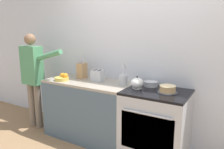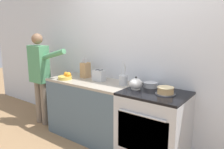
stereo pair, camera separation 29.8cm
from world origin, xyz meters
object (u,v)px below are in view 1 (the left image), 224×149
at_px(stove_range, 155,124).
at_px(utensil_crock, 123,80).
at_px(mixing_bowl, 151,84).
at_px(knife_block, 82,70).
at_px(toaster, 97,76).
at_px(person_baker, 33,73).
at_px(tea_kettle, 137,83).
at_px(layer_cake, 167,89).
at_px(fruit_bowl, 63,78).

bearing_deg(stove_range, utensil_crock, 172.66).
distance_m(mixing_bowl, knife_block, 1.12).
bearing_deg(toaster, person_baker, -168.39).
bearing_deg(person_baker, stove_range, -3.45).
bearing_deg(utensil_crock, person_baker, -171.35).
xyz_separation_m(stove_range, tea_kettle, (-0.26, -0.01, 0.52)).
distance_m(mixing_bowl, utensil_crock, 0.38).
bearing_deg(toaster, utensil_crock, 0.69).
relative_size(toaster, person_baker, 0.12).
bearing_deg(person_baker, utensil_crock, 0.45).
relative_size(tea_kettle, toaster, 1.05).
bearing_deg(toaster, stove_range, -3.67).
bearing_deg(knife_block, tea_kettle, -6.89).
height_order(toaster, person_baker, person_baker).
height_order(tea_kettle, person_baker, person_baker).
height_order(mixing_bowl, toaster, toaster).
relative_size(stove_range, mixing_bowl, 4.51).
relative_size(tea_kettle, person_baker, 0.13).
xyz_separation_m(tea_kettle, person_baker, (-1.81, -0.16, -0.02)).
height_order(tea_kettle, utensil_crock, utensil_crock).
distance_m(layer_cake, person_baker, 2.21).
bearing_deg(toaster, layer_cake, -3.07).
xyz_separation_m(tea_kettle, fruit_bowl, (-1.16, -0.15, -0.03)).
bearing_deg(stove_range, tea_kettle, -177.76).
relative_size(tea_kettle, mixing_bowl, 1.04).
xyz_separation_m(stove_range, utensil_crock, (-0.51, 0.07, 0.52)).
bearing_deg(utensil_crock, toaster, -179.31).
relative_size(tea_kettle, utensil_crock, 0.62).
relative_size(tea_kettle, fruit_bowl, 0.97).
relative_size(stove_range, knife_block, 2.72).
xyz_separation_m(stove_range, mixing_bowl, (-0.15, 0.19, 0.48)).
xyz_separation_m(knife_block, person_baker, (-0.80, -0.28, -0.07)).
bearing_deg(person_baker, toaster, 3.41).
relative_size(stove_range, layer_cake, 3.72).
relative_size(stove_range, tea_kettle, 4.35).
height_order(tea_kettle, knife_block, knife_block).
height_order(knife_block, utensil_crock, utensil_crock).
distance_m(stove_range, toaster, 1.08).
relative_size(stove_range, utensil_crock, 2.70).
bearing_deg(fruit_bowl, toaster, 24.46).
bearing_deg(knife_block, layer_cake, -4.41).
bearing_deg(stove_range, person_baker, -175.24).
bearing_deg(layer_cake, person_baker, -175.46).
distance_m(layer_cake, knife_block, 1.40).
relative_size(tea_kettle, knife_block, 0.62).
relative_size(knife_block, utensil_crock, 1.00).
distance_m(layer_cake, tea_kettle, 0.40).
xyz_separation_m(stove_range, layer_cake, (0.13, 0.00, 0.49)).
bearing_deg(layer_cake, stove_range, -178.77).
distance_m(tea_kettle, person_baker, 1.81).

